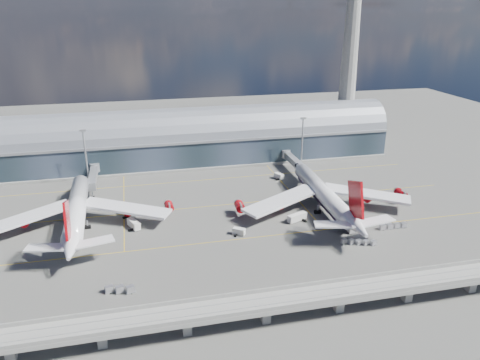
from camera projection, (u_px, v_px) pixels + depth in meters
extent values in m
plane|color=#474744|center=(223.00, 228.00, 169.17)|extent=(500.00, 500.00, 0.00)
cube|color=gold|center=(229.00, 240.00, 160.06)|extent=(200.00, 0.25, 0.01)
cube|color=gold|center=(214.00, 206.00, 187.39)|extent=(200.00, 0.25, 0.01)
cube|color=gold|center=(202.00, 180.00, 214.72)|extent=(200.00, 0.25, 0.01)
cube|color=gold|center=(124.00, 204.00, 189.01)|extent=(0.25, 80.00, 0.01)
cube|color=gold|center=(288.00, 189.00, 203.99)|extent=(0.25, 80.00, 0.01)
cube|color=#1D2931|center=(193.00, 148.00, 237.76)|extent=(200.00, 28.00, 14.00)
cylinder|color=gray|center=(193.00, 135.00, 235.29)|extent=(200.00, 28.00, 28.00)
cube|color=gray|center=(197.00, 143.00, 222.54)|extent=(200.00, 1.00, 1.20)
cube|color=gray|center=(194.00, 160.00, 240.01)|extent=(200.00, 30.00, 1.20)
cube|color=gray|center=(343.00, 141.00, 261.57)|extent=(18.00, 18.00, 8.00)
cone|color=gray|center=(349.00, 66.00, 247.11)|extent=(10.00, 10.00, 90.00)
cube|color=gray|center=(266.00, 303.00, 117.13)|extent=(220.00, 8.50, 1.20)
cube|color=gray|center=(271.00, 309.00, 113.10)|extent=(220.00, 0.40, 1.20)
cube|color=gray|center=(262.00, 291.00, 120.39)|extent=(220.00, 0.40, 1.20)
cube|color=gray|center=(268.00, 305.00, 115.54)|extent=(220.00, 0.12, 0.12)
cube|color=gray|center=(264.00, 298.00, 118.27)|extent=(220.00, 0.12, 0.12)
cube|color=gray|center=(10.00, 351.00, 105.35)|extent=(2.20, 2.20, 5.00)
cube|color=gray|center=(102.00, 337.00, 109.63)|extent=(2.20, 2.20, 5.00)
cube|color=gray|center=(187.00, 325.00, 113.91)|extent=(2.20, 2.20, 5.00)
cube|color=gray|center=(266.00, 313.00, 118.19)|extent=(2.20, 2.20, 5.00)
cube|color=gray|center=(339.00, 303.00, 122.47)|extent=(2.20, 2.20, 5.00)
cube|color=gray|center=(407.00, 292.00, 126.75)|extent=(2.20, 2.20, 5.00)
cube|color=gray|center=(471.00, 283.00, 131.04)|extent=(2.20, 2.20, 5.00)
cylinder|color=gray|center=(86.00, 159.00, 204.16)|extent=(0.70, 0.70, 25.00)
cube|color=gray|center=(83.00, 130.00, 199.68)|extent=(3.00, 0.40, 1.00)
cylinder|color=gray|center=(302.00, 144.00, 225.57)|extent=(0.70, 0.70, 25.00)
cube|color=gray|center=(303.00, 118.00, 221.09)|extent=(3.00, 0.40, 1.00)
cylinder|color=white|center=(77.00, 209.00, 169.20)|extent=(8.09, 54.68, 6.58)
cone|color=white|center=(81.00, 180.00, 196.65)|extent=(6.80, 8.40, 6.58)
cone|color=white|center=(70.00, 249.00, 139.60)|extent=(6.92, 12.51, 6.58)
cube|color=#9F060D|center=(67.00, 220.00, 139.53)|extent=(1.06, 12.31, 13.61)
cube|color=white|center=(25.00, 218.00, 163.51)|extent=(32.88, 23.52, 2.66)
cube|color=white|center=(126.00, 208.00, 171.75)|extent=(33.34, 22.10, 2.66)
cylinder|color=#9F060D|center=(25.00, 221.00, 165.87)|extent=(3.43, 5.23, 3.29)
cylinder|color=#9F060D|center=(128.00, 210.00, 174.41)|extent=(3.43, 5.23, 3.29)
cylinder|color=#9F060D|center=(169.00, 206.00, 178.07)|extent=(3.43, 5.23, 3.29)
cylinder|color=gray|center=(81.00, 201.00, 188.29)|extent=(0.51, 0.51, 3.08)
cylinder|color=gray|center=(68.00, 227.00, 166.40)|extent=(0.62, 0.62, 3.08)
cylinder|color=gray|center=(87.00, 225.00, 167.97)|extent=(0.62, 0.62, 3.08)
cylinder|color=black|center=(68.00, 229.00, 166.74)|extent=(2.30, 1.60, 1.54)
cylinder|color=black|center=(88.00, 227.00, 168.32)|extent=(2.30, 1.60, 1.54)
cylinder|color=white|center=(323.00, 193.00, 183.03)|extent=(8.56, 53.62, 6.41)
cone|color=white|center=(300.00, 168.00, 210.62)|extent=(6.76, 9.09, 6.41)
cone|color=white|center=(358.00, 227.00, 153.11)|extent=(6.94, 13.50, 6.41)
cube|color=#9F060D|center=(356.00, 199.00, 153.20)|extent=(1.31, 13.23, 14.62)
cube|color=white|center=(282.00, 200.00, 178.26)|extent=(33.85, 22.40, 2.74)
cube|color=white|center=(366.00, 194.00, 184.38)|extent=(33.22, 24.45, 2.74)
cylinder|color=black|center=(323.00, 197.00, 183.66)|extent=(7.38, 48.11, 5.44)
cylinder|color=#9F060D|center=(279.00, 203.00, 180.87)|extent=(3.75, 5.66, 3.53)
cylinder|color=#9F060D|center=(240.00, 206.00, 178.15)|extent=(3.75, 5.66, 3.53)
cylinder|color=#9F060D|center=(365.00, 196.00, 187.22)|extent=(3.75, 5.66, 3.53)
cylinder|color=#9F060D|center=(400.00, 194.00, 189.94)|extent=(3.75, 5.66, 3.53)
cylinder|color=gray|center=(307.00, 187.00, 202.05)|extent=(0.55, 0.55, 3.31)
cylinder|color=gray|center=(318.00, 209.00, 180.06)|extent=(0.66, 0.66, 3.31)
cylinder|color=gray|center=(335.00, 208.00, 181.31)|extent=(0.66, 0.66, 3.31)
cylinder|color=black|center=(317.00, 212.00, 180.43)|extent=(2.49, 1.75, 1.66)
cylinder|color=black|center=(335.00, 210.00, 181.68)|extent=(2.49, 1.75, 1.66)
cube|color=gray|center=(93.00, 176.00, 204.51)|extent=(3.00, 24.00, 3.00)
cube|color=gray|center=(92.00, 186.00, 193.58)|extent=(3.60, 3.60, 3.40)
cylinder|color=gray|center=(95.00, 168.00, 215.44)|extent=(4.40, 4.40, 4.00)
cylinder|color=gray|center=(92.00, 194.00, 194.81)|extent=(0.50, 0.50, 3.40)
cylinder|color=black|center=(93.00, 197.00, 195.29)|extent=(1.40, 0.80, 0.80)
cube|color=gray|center=(295.00, 162.00, 222.53)|extent=(3.00, 28.00, 3.00)
cube|color=gray|center=(306.00, 172.00, 209.78)|extent=(3.60, 3.60, 3.40)
cylinder|color=gray|center=(286.00, 154.00, 235.28)|extent=(4.40, 4.40, 4.00)
cylinder|color=gray|center=(305.00, 179.00, 211.01)|extent=(0.50, 0.50, 3.40)
cylinder|color=black|center=(305.00, 182.00, 211.49)|extent=(1.40, 0.80, 0.80)
cube|color=silver|center=(134.00, 224.00, 168.25)|extent=(4.77, 7.31, 2.59)
cylinder|color=black|center=(136.00, 224.00, 170.71)|extent=(2.64, 1.77, 0.90)
cylinder|color=black|center=(132.00, 230.00, 166.59)|extent=(2.64, 1.77, 0.90)
cube|color=silver|center=(239.00, 231.00, 163.41)|extent=(4.63, 4.03, 2.22)
cylinder|color=black|center=(242.00, 232.00, 164.70)|extent=(1.84, 2.19, 0.77)
cylinder|color=black|center=(236.00, 235.00, 162.81)|extent=(1.84, 2.19, 0.77)
cube|color=silver|center=(297.00, 217.00, 173.72)|extent=(8.22, 5.15, 2.58)
cylinder|color=black|center=(304.00, 220.00, 173.74)|extent=(1.77, 2.64, 0.89)
cylinder|color=black|center=(290.00, 219.00, 174.50)|extent=(1.77, 2.64, 0.89)
cube|color=silver|center=(350.00, 227.00, 166.05)|extent=(2.27, 5.44, 2.32)
cylinder|color=black|center=(347.00, 228.00, 167.96)|extent=(2.26, 0.89, 0.80)
cylinder|color=black|center=(352.00, 232.00, 164.87)|extent=(2.26, 0.89, 0.80)
cube|color=silver|center=(279.00, 176.00, 215.71)|extent=(3.85, 5.05, 2.39)
cylinder|color=black|center=(279.00, 177.00, 217.43)|extent=(2.43, 1.72, 0.83)
cylinder|color=black|center=(278.00, 179.00, 214.73)|extent=(2.43, 1.72, 0.83)
cube|color=silver|center=(129.00, 212.00, 177.96)|extent=(5.74, 6.72, 2.80)
cylinder|color=black|center=(132.00, 213.00, 180.19)|extent=(2.76, 2.34, 0.97)
cylinder|color=black|center=(126.00, 217.00, 176.60)|extent=(2.76, 2.34, 0.97)
cube|color=gray|center=(109.00, 291.00, 131.06)|extent=(3.12, 2.47, 0.34)
cube|color=#B0B0B5|center=(109.00, 289.00, 130.73)|extent=(2.65, 2.24, 1.72)
cube|color=gray|center=(120.00, 292.00, 130.99)|extent=(3.12, 2.47, 0.34)
cube|color=#B0B0B5|center=(120.00, 289.00, 130.67)|extent=(2.65, 2.24, 1.72)
cube|color=gray|center=(131.00, 292.00, 130.93)|extent=(3.12, 2.47, 0.34)
cube|color=#B0B0B5|center=(130.00, 289.00, 130.60)|extent=(2.65, 2.24, 1.72)
cube|color=gray|center=(344.00, 243.00, 157.82)|extent=(2.59, 2.14, 0.28)
cube|color=#B0B0B5|center=(344.00, 241.00, 157.56)|extent=(2.21, 1.93, 1.39)
cube|color=gray|center=(351.00, 243.00, 157.57)|extent=(2.59, 2.14, 0.28)
cube|color=#B0B0B5|center=(351.00, 241.00, 157.31)|extent=(2.21, 1.93, 1.39)
cube|color=gray|center=(358.00, 244.00, 157.32)|extent=(2.59, 2.14, 0.28)
cube|color=#B0B0B5|center=(359.00, 242.00, 157.06)|extent=(2.21, 1.93, 1.39)
cube|color=gray|center=(366.00, 244.00, 157.07)|extent=(2.59, 2.14, 0.28)
cube|color=#B0B0B5|center=(366.00, 242.00, 156.81)|extent=(2.21, 1.93, 1.39)
cube|color=gray|center=(373.00, 244.00, 156.82)|extent=(2.59, 2.14, 0.28)
cube|color=#B0B0B5|center=(373.00, 242.00, 156.56)|extent=(2.21, 1.93, 1.39)
cube|color=gray|center=(382.00, 229.00, 167.52)|extent=(2.58, 1.73, 0.32)
cube|color=#B0B0B5|center=(383.00, 227.00, 167.22)|extent=(2.15, 1.62, 1.60)
cube|color=gray|center=(389.00, 228.00, 168.09)|extent=(2.58, 1.73, 0.32)
cube|color=#B0B0B5|center=(390.00, 226.00, 167.79)|extent=(2.15, 1.62, 1.60)
cube|color=gray|center=(396.00, 227.00, 168.66)|extent=(2.58, 1.73, 0.32)
cube|color=#B0B0B5|center=(397.00, 225.00, 168.36)|extent=(2.15, 1.62, 1.60)
cube|color=gray|center=(403.00, 227.00, 169.23)|extent=(2.58, 1.73, 0.32)
cube|color=#B0B0B5|center=(404.00, 225.00, 168.92)|extent=(2.15, 1.62, 1.60)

